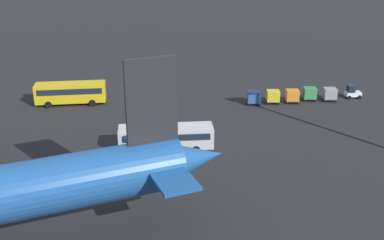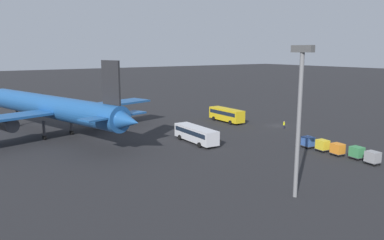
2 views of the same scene
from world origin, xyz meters
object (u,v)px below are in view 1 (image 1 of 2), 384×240
object	(u,v)px
shuttle_bus_near	(71,92)
cargo_cart_grey	(330,94)
worker_person	(159,84)
cargo_cart_green	(310,93)
shuttle_bus_far	(166,136)
cargo_cart_yellow	(273,96)
cargo_cart_orange	(292,95)
cargo_cart_blue	(254,97)
baggage_tug	(352,92)

from	to	relation	value
shuttle_bus_near	cargo_cart_grey	distance (m)	39.90
shuttle_bus_near	worker_person	world-z (taller)	shuttle_bus_near
cargo_cart_grey	cargo_cart_green	distance (m)	3.09
shuttle_bus_far	cargo_cart_yellow	world-z (taller)	shuttle_bus_far
cargo_cart_green	cargo_cart_yellow	bearing A→B (deg)	5.30
cargo_cart_orange	cargo_cart_yellow	xyz separation A→B (m)	(3.02, -0.12, 0.00)
worker_person	cargo_cart_blue	size ratio (longest dim) A/B	0.79
worker_person	cargo_cart_blue	world-z (taller)	cargo_cart_blue
worker_person	cargo_cart_orange	xyz separation A→B (m)	(-19.93, 9.30, 0.32)
shuttle_bus_near	cargo_cart_blue	xyz separation A→B (m)	(-27.60, 4.01, -0.75)
baggage_tug	cargo_cart_orange	distance (m)	10.23
baggage_tug	cargo_cart_orange	bearing A→B (deg)	6.76
baggage_tug	cargo_cart_orange	world-z (taller)	baggage_tug
cargo_cart_green	worker_person	bearing A→B (deg)	-20.58
shuttle_bus_far	cargo_cart_grey	size ratio (longest dim) A/B	5.22
cargo_cart_grey	cargo_cart_orange	size ratio (longest dim) A/B	1.00
cargo_cart_grey	cargo_cart_green	world-z (taller)	same
shuttle_bus_far	cargo_cart_blue	size ratio (longest dim) A/B	5.22
worker_person	cargo_cart_orange	world-z (taller)	cargo_cart_orange
worker_person	cargo_cart_green	world-z (taller)	cargo_cart_green
cargo_cart_green	cargo_cart_yellow	xyz separation A→B (m)	(6.05, 0.56, 0.00)
worker_person	cargo_cart_green	size ratio (longest dim) A/B	0.79
cargo_cart_green	cargo_cart_blue	world-z (taller)	same
shuttle_bus_far	worker_person	xyz separation A→B (m)	(-0.66, -23.54, -0.95)
shuttle_bus_near	cargo_cart_blue	bearing A→B (deg)	172.48
cargo_cart_blue	cargo_cart_green	bearing A→B (deg)	-175.98
shuttle_bus_near	baggage_tug	distance (m)	43.94
cargo_cart_green	cargo_cart_blue	xyz separation A→B (m)	(9.07, 0.64, 0.00)
shuttle_bus_far	cargo_cart_blue	bearing A→B (deg)	-133.08
cargo_cart_blue	worker_person	bearing A→B (deg)	-33.69
shuttle_bus_near	shuttle_bus_far	distance (m)	22.48
cargo_cart_green	cargo_cart_orange	distance (m)	3.10
worker_person	cargo_cart_yellow	bearing A→B (deg)	151.50
shuttle_bus_near	cargo_cart_yellow	world-z (taller)	shuttle_bus_near
worker_person	cargo_cart_grey	distance (m)	27.58
shuttle_bus_near	cargo_cart_grey	xyz separation A→B (m)	(-39.69, 4.01, -0.75)
cargo_cart_grey	baggage_tug	bearing A→B (deg)	-166.90
shuttle_bus_near	worker_person	bearing A→B (deg)	-158.33
baggage_tug	cargo_cart_yellow	world-z (taller)	baggage_tug
cargo_cart_orange	cargo_cart_green	bearing A→B (deg)	-167.33
shuttle_bus_near	cargo_cart_grey	bearing A→B (deg)	174.99
baggage_tug	cargo_cart_green	size ratio (longest dim) A/B	1.11
baggage_tug	cargo_cart_green	world-z (taller)	baggage_tug
shuttle_bus_far	cargo_cart_grey	distance (m)	30.24
baggage_tug	cargo_cart_green	xyz separation A→B (m)	(7.15, 0.33, 0.25)
baggage_tug	shuttle_bus_far	bearing A→B (deg)	27.47
baggage_tug	cargo_cart_green	bearing A→B (deg)	3.73
baggage_tug	cargo_cart_grey	world-z (taller)	baggage_tug
shuttle_bus_far	cargo_cart_blue	xyz separation A→B (m)	(-14.54, -14.28, -0.62)
shuttle_bus_near	cargo_cart_green	size ratio (longest dim) A/B	4.79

